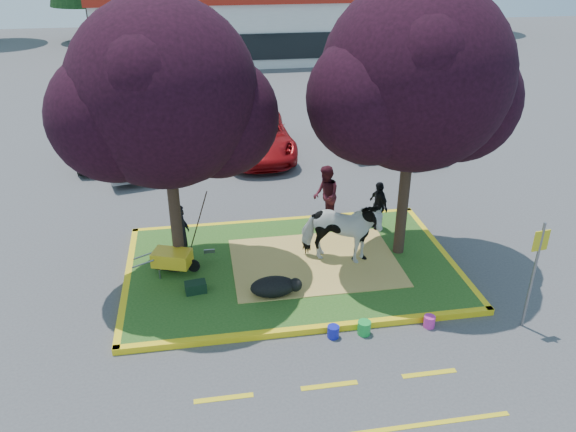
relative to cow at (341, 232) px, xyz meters
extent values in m
plane|color=#424244|center=(-1.23, 0.07, -1.01)|extent=(90.00, 90.00, 0.00)
cube|color=#25561A|center=(-1.23, 0.07, -0.94)|extent=(8.00, 5.00, 0.15)
cube|color=yellow|center=(-1.23, -2.51, -0.94)|extent=(8.30, 0.16, 0.15)
cube|color=yellow|center=(-1.23, 2.65, -0.94)|extent=(8.30, 0.16, 0.15)
cube|color=yellow|center=(-5.31, 0.07, -0.94)|extent=(0.16, 5.30, 0.15)
cube|color=yellow|center=(2.85, 0.07, -0.94)|extent=(0.16, 5.30, 0.15)
cube|color=#E6C15F|center=(-0.63, 0.07, -0.86)|extent=(4.20, 3.00, 0.01)
cylinder|color=black|center=(-4.03, 0.47, 0.90)|extent=(0.28, 0.28, 3.53)
sphere|color=black|center=(-4.03, 0.47, 3.55)|extent=(4.20, 4.20, 4.20)
sphere|color=black|center=(-2.87, 0.67, 2.92)|extent=(2.86, 2.86, 2.86)
sphere|color=black|center=(-5.08, 0.17, 3.17)|extent=(2.86, 2.86, 2.86)
cylinder|color=black|center=(1.67, 0.27, 0.98)|extent=(0.28, 0.28, 3.70)
sphere|color=black|center=(1.67, 0.27, 3.76)|extent=(4.40, 4.40, 4.40)
sphere|color=black|center=(2.88, 0.47, 3.10)|extent=(2.99, 2.99, 2.99)
sphere|color=black|center=(0.57, -0.03, 3.36)|extent=(2.99, 2.99, 2.99)
cube|color=yellow|center=(-3.23, -4.13, -1.01)|extent=(1.10, 0.12, 0.01)
cube|color=yellow|center=(-1.23, -4.13, -1.01)|extent=(1.10, 0.12, 0.01)
cube|color=yellow|center=(0.77, -4.13, -1.01)|extent=(1.10, 0.12, 0.01)
cube|color=silver|center=(0.77, 28.07, 0.99)|extent=(20.00, 8.00, 4.00)
cube|color=black|center=(0.77, 24.02, 0.39)|extent=(19.00, 0.10, 1.60)
cylinder|color=black|center=(-11.23, 37.07, 0.95)|extent=(0.44, 0.44, 3.92)
cylinder|color=black|center=(-3.23, 38.57, 0.53)|extent=(0.44, 0.44, 3.08)
cylinder|color=black|center=(4.77, 37.57, 0.81)|extent=(0.44, 0.44, 3.64)
cylinder|color=black|center=(12.77, 38.07, 0.74)|extent=(0.44, 0.44, 3.50)
cylinder|color=black|center=(20.77, 37.07, 0.60)|extent=(0.44, 0.44, 3.22)
imported|color=white|center=(0.00, 0.00, 0.00)|extent=(2.24, 1.58, 1.73)
ellipsoid|color=black|center=(-1.89, -1.20, -0.63)|extent=(1.17, 0.81, 0.46)
imported|color=black|center=(-3.93, 0.70, -0.07)|extent=(0.48, 0.64, 1.58)
imported|color=#43131D|center=(0.11, 2.16, 0.01)|extent=(0.69, 0.87, 1.76)
imported|color=black|center=(1.52, 1.67, -0.16)|extent=(0.54, 0.89, 1.41)
cylinder|color=black|center=(-3.69, 0.15, -0.70)|extent=(0.33, 0.17, 0.33)
cylinder|color=slate|center=(-4.51, -0.05, -0.75)|extent=(0.04, 0.04, 0.24)
cylinder|color=slate|center=(-4.51, 0.35, -0.75)|extent=(0.04, 0.04, 0.24)
cube|color=yellow|center=(-4.19, 0.15, -0.43)|extent=(1.04, 0.82, 0.36)
cylinder|color=slate|center=(-4.87, -0.05, -0.41)|extent=(0.57, 0.24, 0.30)
cylinder|color=slate|center=(-4.87, 0.35, -0.41)|extent=(0.57, 0.24, 0.30)
cube|color=black|center=(-4.29, 0.44, -0.70)|extent=(0.71, 0.54, 0.32)
cube|color=black|center=(-3.66, -0.77, -0.73)|extent=(0.52, 0.36, 0.26)
cylinder|color=slate|center=(3.35, -3.03, 0.25)|extent=(0.06, 0.06, 2.53)
cube|color=gold|center=(3.35, -3.03, 1.11)|extent=(0.36, 0.08, 0.46)
cylinder|color=green|center=(-0.14, -2.73, -0.86)|extent=(0.38, 0.38, 0.30)
cylinder|color=#DA30A3|center=(1.33, -2.73, -0.88)|extent=(0.26, 0.26, 0.27)
cylinder|color=#161CB5|center=(-0.82, -2.73, -0.88)|extent=(0.32, 0.32, 0.27)
imported|color=black|center=(-7.16, 9.03, -0.33)|extent=(2.30, 4.25, 1.37)
imported|color=#A9ADB2|center=(-6.02, 7.80, -0.35)|extent=(2.26, 4.22, 1.32)
imported|color=maroon|center=(-1.10, 8.72, -0.26)|extent=(2.54, 5.43, 1.50)
imported|color=silver|center=(2.92, 9.15, -0.38)|extent=(1.93, 4.42, 1.27)
imported|color=#595C61|center=(4.37, 8.20, -0.28)|extent=(2.56, 4.70, 1.47)
camera|label=1|loc=(-3.33, -11.97, 6.63)|focal=35.00mm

